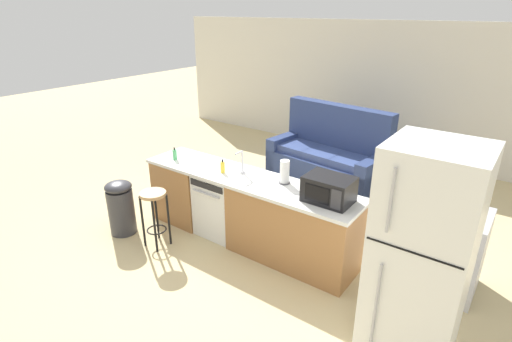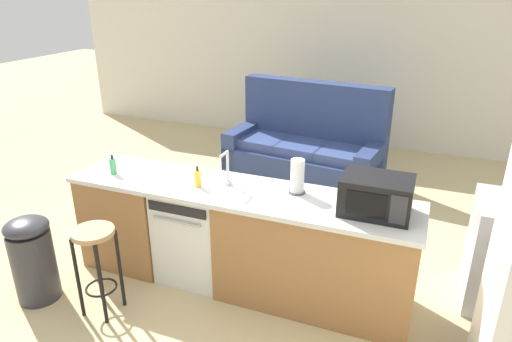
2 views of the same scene
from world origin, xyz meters
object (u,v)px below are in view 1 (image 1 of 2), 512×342
object	(u,v)px
dishwasher	(223,203)
paper_towel_roll	(285,172)
refrigerator	(421,256)
microwave	(329,189)
stove_range	(443,248)
dish_soap_bottle	(175,155)
soap_bottle	(223,167)
kettle	(432,203)
trash_bin	(121,207)
couch	(330,156)
bar_stool	(154,207)

from	to	relation	value
dishwasher	paper_towel_roll	bearing A→B (deg)	8.22
refrigerator	microwave	world-z (taller)	refrigerator
stove_range	dish_soap_bottle	xyz separation A→B (m)	(-3.34, -0.64, 0.52)
soap_bottle	kettle	world-z (taller)	kettle
dish_soap_bottle	trash_bin	distance (m)	0.98
microwave	dish_soap_bottle	xyz separation A→B (m)	(-2.24, -0.09, -0.07)
dish_soap_bottle	couch	xyz separation A→B (m)	(1.04, 2.62, -0.58)
trash_bin	paper_towel_roll	bearing A→B (deg)	25.64
dish_soap_bottle	trash_bin	size ratio (longest dim) A/B	0.24
refrigerator	dish_soap_bottle	size ratio (longest dim) A/B	10.83
microwave	couch	bearing A→B (deg)	115.45
microwave	kettle	bearing A→B (deg)	24.33
paper_towel_roll	soap_bottle	size ratio (longest dim) A/B	1.60
stove_range	trash_bin	distance (m)	3.92
dishwasher	soap_bottle	xyz separation A→B (m)	(0.07, -0.06, 0.55)
stove_range	dishwasher	bearing A→B (deg)	-168.09
refrigerator	bar_stool	bearing A→B (deg)	-176.30
paper_towel_roll	dish_soap_bottle	xyz separation A→B (m)	(-1.61, -0.22, -0.07)
bar_stool	paper_towel_roll	bearing A→B (deg)	33.37
soap_bottle	microwave	bearing A→B (deg)	2.43
refrigerator	kettle	distance (m)	0.99
dishwasher	kettle	xyz separation A→B (m)	(2.43, 0.42, 0.56)
soap_bottle	trash_bin	bearing A→B (deg)	-147.05
stove_range	paper_towel_roll	distance (m)	1.88
refrigerator	kettle	xyz separation A→B (m)	(-0.17, 0.97, 0.03)
stove_range	refrigerator	distance (m)	1.21
bar_stool	couch	size ratio (longest dim) A/B	0.35
bar_stool	trash_bin	world-z (taller)	same
dish_soap_bottle	soap_bottle	bearing A→B (deg)	2.41
soap_bottle	bar_stool	size ratio (longest dim) A/B	0.24
stove_range	paper_towel_roll	bearing A→B (deg)	-166.28
kettle	couch	world-z (taller)	couch
trash_bin	microwave	bearing A→B (deg)	17.38
kettle	paper_towel_roll	bearing A→B (deg)	-169.25
microwave	dish_soap_bottle	size ratio (longest dim) A/B	2.84
dish_soap_bottle	microwave	bearing A→B (deg)	2.42
microwave	bar_stool	size ratio (longest dim) A/B	0.68
dishwasher	microwave	distance (m)	1.62
dishwasher	bar_stool	size ratio (longest dim) A/B	1.14
kettle	bar_stool	bearing A→B (deg)	-157.98
paper_towel_roll	soap_bottle	xyz separation A→B (m)	(-0.79, -0.19, -0.07)
paper_towel_roll	soap_bottle	world-z (taller)	paper_towel_roll
kettle	couch	xyz separation A→B (m)	(-2.14, 2.10, -0.59)
refrigerator	bar_stool	xyz separation A→B (m)	(-3.06, -0.20, -0.42)
stove_range	trash_bin	xyz separation A→B (m)	(-3.67, -1.35, -0.07)
dishwasher	paper_towel_roll	distance (m)	1.07
paper_towel_roll	couch	bearing A→B (deg)	103.40
soap_bottle	trash_bin	world-z (taller)	soap_bottle
microwave	paper_towel_roll	distance (m)	0.64
stove_range	soap_bottle	size ratio (longest dim) A/B	5.11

